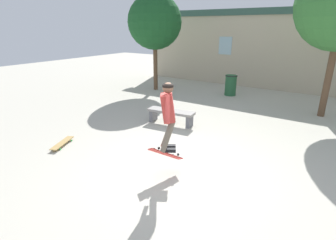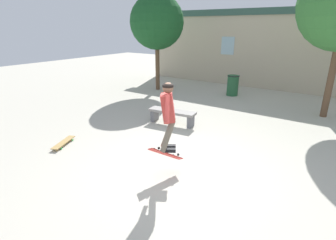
# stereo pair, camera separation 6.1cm
# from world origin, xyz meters

# --- Properties ---
(ground_plane) EXTENTS (40.00, 40.00, 0.00)m
(ground_plane) POSITION_xyz_m (0.00, 0.00, 0.00)
(ground_plane) COLOR #B2AD9E
(building_backdrop) EXTENTS (15.79, 0.52, 5.20)m
(building_backdrop) POSITION_xyz_m (0.03, 9.48, 2.00)
(building_backdrop) COLOR #B7A88E
(building_backdrop) RESTS_ON ground_plane
(tree_left) EXTENTS (2.51, 2.51, 4.44)m
(tree_left) POSITION_xyz_m (-5.09, 6.14, 3.18)
(tree_left) COLOR brown
(tree_left) RESTS_ON ground_plane
(park_bench) EXTENTS (1.59, 0.60, 0.46)m
(park_bench) POSITION_xyz_m (-1.76, 2.45, 0.33)
(park_bench) COLOR gray
(park_bench) RESTS_ON ground_plane
(trash_bin) EXTENTS (0.55, 0.55, 0.92)m
(trash_bin) POSITION_xyz_m (-1.56, 7.13, 0.48)
(trash_bin) COLOR #235633
(trash_bin) RESTS_ON ground_plane
(skater) EXTENTS (0.75, 1.11, 1.41)m
(skater) POSITION_xyz_m (-0.08, -0.22, 1.44)
(skater) COLOR #B23833
(skateboard_flipping) EXTENTS (0.56, 0.63, 0.46)m
(skateboard_flipping) POSITION_xyz_m (-0.17, -0.18, 0.47)
(skateboard_flipping) COLOR red
(skateboard_resting) EXTENTS (0.53, 0.88, 0.08)m
(skateboard_resting) POSITION_xyz_m (-3.26, -0.55, 0.07)
(skateboard_resting) COLOR #AD894C
(skateboard_resting) RESTS_ON ground_plane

